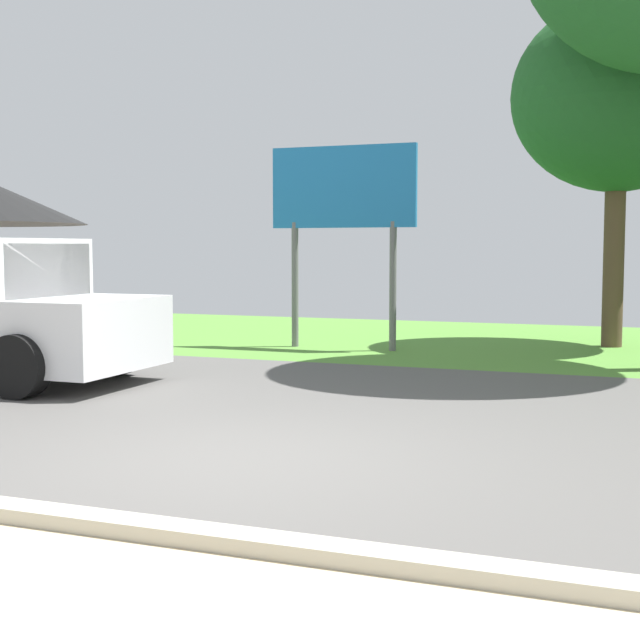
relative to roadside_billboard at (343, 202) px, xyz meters
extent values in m
cube|color=#565451|center=(1.81, -5.91, -2.60)|extent=(40.00, 8.00, 0.10)
cube|color=#548D35|center=(1.81, 2.09, -2.60)|extent=(40.00, 8.00, 0.10)
cube|color=#B2AD9E|center=(1.81, -9.91, -2.50)|extent=(40.00, 0.24, 0.10)
cube|color=#2D3842|center=(-2.21, -5.16, -1.12)|extent=(0.10, 1.70, 0.77)
cylinder|color=black|center=(-1.86, -4.16, -2.17)|extent=(0.76, 0.28, 0.76)
cylinder|color=black|center=(-1.86, -6.16, -2.17)|extent=(0.76, 0.28, 0.76)
cylinder|color=slate|center=(-0.90, 0.00, -1.45)|extent=(0.12, 0.12, 2.20)
cylinder|color=slate|center=(0.90, 0.00, -1.45)|extent=(0.12, 0.12, 2.20)
cube|color=#1E72B2|center=(0.00, 0.00, 0.25)|extent=(2.60, 0.10, 1.40)
cylinder|color=brown|center=(4.37, 1.99, -0.93)|extent=(0.36, 0.36, 3.23)
ellipsoid|color=#1E5623|center=(4.37, 1.99, 1.85)|extent=(3.68, 3.68, 3.34)
camera|label=1|loc=(5.07, -14.48, -0.78)|focal=49.65mm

